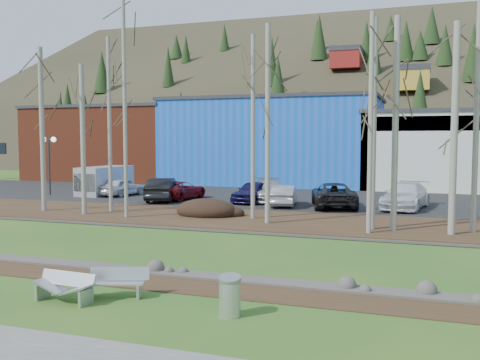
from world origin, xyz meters
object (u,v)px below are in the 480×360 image
at_px(car_3, 269,190).
at_px(car_5, 284,195).
at_px(seagull, 92,280).
at_px(car_1, 163,189).
at_px(street_lamp, 49,149).
at_px(car_7, 405,196).
at_px(bench_intact, 116,283).
at_px(car_0, 122,187).
at_px(car_6, 334,195).
at_px(car_4, 253,192).
at_px(litter_bin, 230,298).
at_px(bench_damaged, 65,287).
at_px(car_2, 180,190).
at_px(van_grey, 103,181).

bearing_deg(car_3, car_5, -72.62).
bearing_deg(seagull, car_1, 92.94).
relative_size(street_lamp, car_7, 0.81).
relative_size(bench_intact, seagull, 4.09).
bearing_deg(seagull, car_0, 100.78).
bearing_deg(car_6, car_4, -22.12).
height_order(litter_bin, car_6, car_6).
bearing_deg(car_0, car_3, -171.37).
distance_m(bench_damaged, seagull, 1.64).
relative_size(car_1, car_2, 1.04).
bearing_deg(street_lamp, bench_intact, -29.34).
distance_m(seagull, car_4, 20.50).
distance_m(litter_bin, car_7, 21.91).
height_order(bench_intact, seagull, bench_intact).
relative_size(litter_bin, seagull, 2.23).
xyz_separation_m(car_3, car_4, (-0.76, -1.05, -0.02)).
distance_m(bench_intact, car_1, 21.99).
height_order(car_1, van_grey, van_grey).
bearing_deg(car_3, bench_damaged, -107.28).
xyz_separation_m(seagull, car_1, (-7.59, 19.28, 0.76)).
bearing_deg(bench_damaged, car_3, 96.28).
bearing_deg(car_6, bench_intact, 68.56).
height_order(seagull, car_5, car_5).
bearing_deg(car_2, bench_intact, 117.73).
xyz_separation_m(street_lamp, car_3, (16.89, 1.36, -2.70)).
relative_size(bench_intact, car_4, 0.40).
relative_size(car_2, van_grey, 0.92).
height_order(car_0, van_grey, van_grey).
distance_m(car_1, car_2, 1.42).
height_order(bench_intact, bench_damaged, bench_intact).
xyz_separation_m(car_1, car_5, (8.56, 0.01, -0.12)).
relative_size(bench_intact, street_lamp, 0.39).
distance_m(litter_bin, car_1, 24.04).
xyz_separation_m(car_1, car_7, (15.86, 1.07, -0.00)).
bearing_deg(van_grey, car_0, -2.89).
height_order(bench_damaged, litter_bin, litter_bin).
xyz_separation_m(litter_bin, van_grey, (-18.60, 22.80, 0.74)).
distance_m(bench_damaged, car_5, 20.91).
height_order(seagull, van_grey, van_grey).
bearing_deg(seagull, car_4, 75.48).
bearing_deg(car_6, seagull, 64.47).
bearing_deg(van_grey, car_2, -5.21).
height_order(bench_damaged, van_grey, van_grey).
relative_size(bench_intact, car_3, 0.33).
xyz_separation_m(seagull, car_4, (-1.44, 20.43, 0.69)).
distance_m(bench_intact, litter_bin, 3.54).
xyz_separation_m(seagull, car_2, (-6.84, 20.47, 0.61)).
xyz_separation_m(car_0, car_1, (4.39, -2.04, 0.13)).
xyz_separation_m(car_4, car_5, (2.41, -1.14, -0.05)).
relative_size(car_3, car_7, 0.94).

